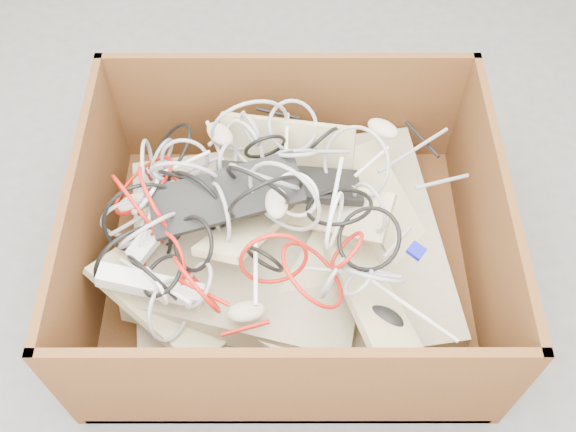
{
  "coord_description": "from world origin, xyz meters",
  "views": [
    {
      "loc": [
        0.11,
        -1.12,
        1.95
      ],
      "look_at": [
        0.11,
        0.0,
        0.3
      ],
      "focal_mm": 41.31,
      "sensor_mm": 36.0,
      "label": 1
    }
  ],
  "objects_px": {
    "vga_plug": "(416,251)",
    "power_strip_left": "(166,219)",
    "cardboard_box": "(282,251)",
    "power_strip_right": "(151,285)"
  },
  "relations": [
    {
      "from": "vga_plug",
      "to": "power_strip_left",
      "type": "bearing_deg",
      "value": -150.33
    },
    {
      "from": "cardboard_box",
      "to": "power_strip_left",
      "type": "relative_size",
      "value": 4.18
    },
    {
      "from": "power_strip_left",
      "to": "vga_plug",
      "type": "xyz_separation_m",
      "value": [
        0.72,
        -0.11,
        -0.0
      ]
    },
    {
      "from": "cardboard_box",
      "to": "vga_plug",
      "type": "relative_size",
      "value": 27.39
    },
    {
      "from": "cardboard_box",
      "to": "power_strip_left",
      "type": "height_order",
      "value": "cardboard_box"
    },
    {
      "from": "power_strip_right",
      "to": "vga_plug",
      "type": "height_order",
      "value": "power_strip_right"
    },
    {
      "from": "cardboard_box",
      "to": "power_strip_right",
      "type": "distance_m",
      "value": 0.48
    },
    {
      "from": "power_strip_right",
      "to": "cardboard_box",
      "type": "bearing_deg",
      "value": 42.01
    },
    {
      "from": "cardboard_box",
      "to": "vga_plug",
      "type": "distance_m",
      "value": 0.46
    },
    {
      "from": "power_strip_right",
      "to": "vga_plug",
      "type": "relative_size",
      "value": 6.48
    }
  ]
}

